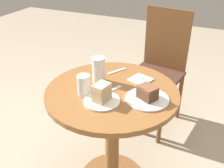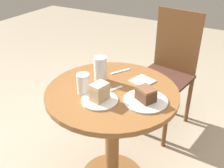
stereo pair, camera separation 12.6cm
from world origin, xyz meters
name	(u,v)px [view 1 (the left image)]	position (x,y,z in m)	size (l,w,h in m)	color
table	(112,119)	(0.00, 0.00, 0.53)	(0.77, 0.77, 0.74)	brown
chair	(158,69)	(0.06, 0.83, 0.52)	(0.49, 0.53, 1.01)	brown
plate_near	(102,101)	(0.00, -0.13, 0.74)	(0.20, 0.20, 0.01)	silver
plate_far	(147,99)	(0.22, -0.02, 0.74)	(0.24, 0.24, 0.01)	silver
cake_slice_near	(102,93)	(0.00, -0.13, 0.80)	(0.09, 0.10, 0.10)	tan
cake_slice_far	(147,92)	(0.22, -0.02, 0.79)	(0.12, 0.11, 0.07)	brown
glass_lemonade	(99,71)	(-0.12, 0.06, 0.81)	(0.08, 0.08, 0.16)	beige
glass_water	(84,86)	(-0.12, -0.11, 0.79)	(0.07, 0.07, 0.12)	silver
napkin_stack	(141,80)	(0.11, 0.18, 0.74)	(0.15, 0.15, 0.01)	silver
fork	(110,90)	(0.00, -0.01, 0.74)	(0.08, 0.15, 0.00)	silver
spoon	(117,71)	(-0.07, 0.23, 0.74)	(0.09, 0.13, 0.00)	silver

